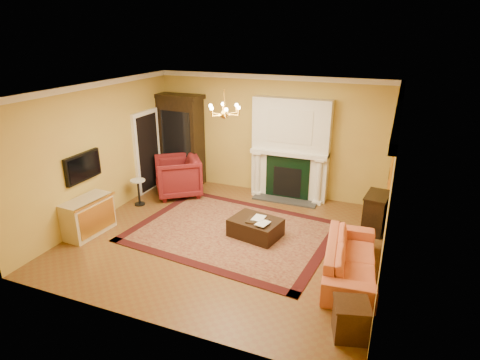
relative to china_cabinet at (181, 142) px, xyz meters
The scene contains 26 objects.
floor 3.65m from the china_cabinet, 46.05° to the right, with size 6.00×5.50×0.02m, color brown.
ceiling 3.92m from the china_cabinet, 46.05° to the right, with size 6.00×5.50×0.02m, color white.
wall_back 2.44m from the china_cabinet, ahead, with size 6.00×0.02×3.00m, color gold.
wall_front 5.78m from the china_cabinet, 65.43° to the right, with size 6.00×0.02×3.00m, color gold.
wall_left 2.59m from the china_cabinet, 103.77° to the right, with size 0.02×5.50×3.00m, color gold.
wall_right 5.97m from the china_cabinet, 24.71° to the right, with size 0.02×5.50×3.00m, color gold.
fireplace 3.00m from the china_cabinet, ahead, with size 1.90×0.70×2.50m.
crown_molding 3.36m from the china_cabinet, 32.58° to the right, with size 6.00×5.50×0.12m.
doorway 0.97m from the china_cabinet, 125.06° to the right, with size 0.08×1.05×2.10m.
tv_panel 3.14m from the china_cabinet, 100.02° to the right, with size 0.09×0.95×0.58m.
gilt_mirror 5.50m from the china_cabinet, 11.48° to the right, with size 0.06×0.76×1.05m.
chandelier 3.75m from the china_cabinet, 46.05° to the right, with size 0.63×0.55×0.53m.
oriental_rug 3.48m from the china_cabinet, 42.62° to the right, with size 4.02×3.02×0.02m, color #460F11.
china_cabinet is the anchor object (origin of this frame).
wingback_armchair 1.10m from the china_cabinet, 68.01° to the right, with size 1.08×1.01×1.11m, color maroon.
pedestal_table 1.94m from the china_cabinet, 97.21° to the right, with size 0.36×0.36×0.64m.
commode 3.48m from the china_cabinet, 95.59° to the right, with size 0.49×1.04×0.78m, color beige.
coral_sofa 5.76m from the china_cabinet, 30.49° to the right, with size 2.13×0.62×0.83m, color #BA623B.
end_table 6.83m from the china_cabinet, 40.85° to the right, with size 0.44×0.44×0.51m, color #391F0F.
console_table 5.34m from the china_cabinet, 11.31° to the right, with size 0.41×0.71×0.80m, color black.
leather_ottoman 3.80m from the china_cabinet, 36.93° to the right, with size 0.98×0.72×0.37m, color black.
ottoman_tray 3.84m from the china_cabinet, 37.25° to the right, with size 0.42×0.32×0.03m, color black.
book_a 3.68m from the china_cabinet, 37.48° to the right, with size 0.23×0.03×0.31m, color gray.
book_b 3.91m from the china_cabinet, 37.99° to the right, with size 0.22×0.02×0.30m, color gray.
topiary_left 2.26m from the china_cabinet, ahead, with size 0.17×0.17×0.46m.
topiary_right 3.55m from the china_cabinet, ahead, with size 0.18×0.18×0.48m.
Camera 1 is at (2.97, -6.65, 4.01)m, focal length 30.00 mm.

